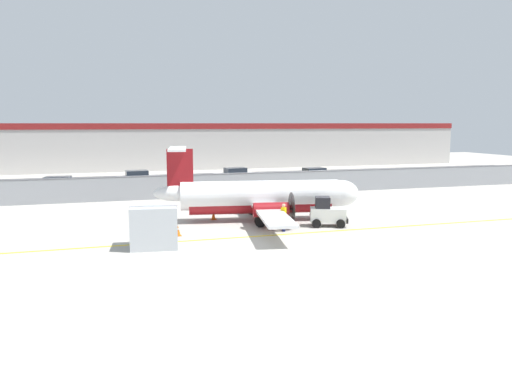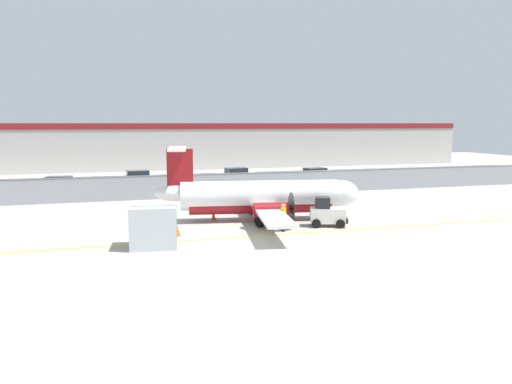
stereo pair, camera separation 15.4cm
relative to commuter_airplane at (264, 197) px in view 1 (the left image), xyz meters
name	(u,v)px [view 1 (the left image)]	position (x,y,z in m)	size (l,w,h in m)	color
ground_plane	(262,236)	(-1.53, -4.47, -1.60)	(140.00, 140.00, 0.01)	#ADA89E
perimeter_fence	(208,185)	(-1.53, 11.53, -0.49)	(98.00, 0.10, 2.10)	gray
parking_lot_strip	(187,182)	(-1.53, 23.03, -1.54)	(98.00, 17.00, 0.12)	#38383A
background_building	(167,146)	(-1.53, 41.52, 1.66)	(91.00, 8.10, 6.50)	#BCB7B2
commuter_airplane	(264,197)	(0.00, 0.00, 0.00)	(13.87, 16.05, 4.92)	white
baggage_tug	(327,213)	(3.25, -3.02, -0.75)	(2.57, 2.01, 1.88)	silver
ground_crew_worker	(284,216)	(0.10, -3.62, -0.65)	(0.37, 0.55, 1.70)	#191E4C
cargo_container	(154,227)	(-7.77, -5.35, -0.50)	(2.61, 2.26, 2.20)	#B7BCC1
traffic_cone_near_left	(214,215)	(-3.20, 1.24, -1.29)	(0.36, 0.36, 0.64)	orange
traffic_cone_near_right	(278,213)	(1.24, 0.55, -1.29)	(0.36, 0.36, 0.64)	orange
traffic_cone_far_left	(178,231)	(-6.20, -3.03, -1.29)	(0.36, 0.36, 0.64)	orange
parked_car_0	(59,185)	(-14.21, 16.83, -0.71)	(4.38, 2.41, 1.58)	silver
parked_car_1	(138,178)	(-6.96, 20.73, -0.71)	(4.31, 2.23, 1.58)	gray
parked_car_2	(234,175)	(3.30, 20.88, -0.71)	(4.38, 2.41, 1.58)	silver
parked_car_3	(315,175)	(11.74, 18.41, -0.71)	(4.39, 2.43, 1.58)	#B28C19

